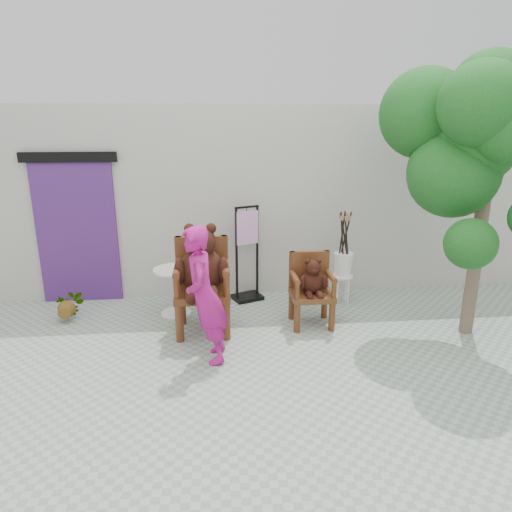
# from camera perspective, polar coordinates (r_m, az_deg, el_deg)

# --- Properties ---
(ground_plane) EXTENTS (60.00, 60.00, 0.00)m
(ground_plane) POSITION_cam_1_polar(r_m,az_deg,el_deg) (5.35, 5.36, -14.61)
(ground_plane) COLOR #939E8D
(ground_plane) RESTS_ON ground
(back_wall) EXTENTS (9.00, 1.00, 3.00)m
(back_wall) POSITION_cam_1_polar(r_m,az_deg,el_deg) (7.74, 1.35, 7.19)
(back_wall) COLOR #B7B4AB
(back_wall) RESTS_ON ground
(doorway) EXTENTS (1.40, 0.11, 2.33)m
(doorway) POSITION_cam_1_polar(r_m,az_deg,el_deg) (7.53, -21.48, 3.17)
(doorway) COLOR #4B2268
(doorway) RESTS_ON ground
(chair_big) EXTENTS (0.72, 0.79, 1.50)m
(chair_big) POSITION_cam_1_polar(r_m,az_deg,el_deg) (6.06, -6.80, -1.87)
(chair_big) COLOR #49240F
(chair_big) RESTS_ON ground
(chair_small) EXTENTS (0.58, 0.53, 1.01)m
(chair_small) POSITION_cam_1_polar(r_m,az_deg,el_deg) (6.37, 6.95, -3.44)
(chair_small) COLOR #49240F
(chair_small) RESTS_ON ground
(person) EXTENTS (0.39, 0.60, 1.64)m
(person) POSITION_cam_1_polar(r_m,az_deg,el_deg) (5.32, -6.43, -4.96)
(person) COLOR #AF1577
(person) RESTS_ON ground
(cafe_table) EXTENTS (0.60, 0.60, 0.70)m
(cafe_table) POSITION_cam_1_polar(r_m,az_deg,el_deg) (6.79, -10.09, -3.69)
(cafe_table) COLOR white
(cafe_table) RESTS_ON ground
(display_stand) EXTENTS (0.55, 0.49, 1.51)m
(display_stand) POSITION_cam_1_polar(r_m,az_deg,el_deg) (7.19, -1.11, -1.06)
(display_stand) COLOR black
(display_stand) RESTS_ON ground
(stool_bucket) EXTENTS (0.32, 0.32, 1.45)m
(stool_bucket) POSITION_cam_1_polar(r_m,az_deg,el_deg) (7.16, 10.83, -0.96)
(stool_bucket) COLOR white
(stool_bucket) RESTS_ON ground
(tree) EXTENTS (1.73, 2.02, 3.60)m
(tree) POSITION_cam_1_polar(r_m,az_deg,el_deg) (6.29, 24.71, 13.92)
(tree) COLOR brown
(tree) RESTS_ON ground
(potted_plant) EXTENTS (0.41, 0.37, 0.43)m
(potted_plant) POSITION_cam_1_polar(r_m,az_deg,el_deg) (7.13, -22.39, -5.70)
(potted_plant) COLOR #103D16
(potted_plant) RESTS_ON ground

